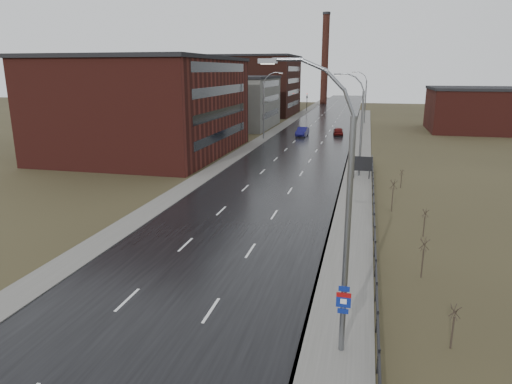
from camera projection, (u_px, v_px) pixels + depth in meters
The scene contains 25 objects.
ground at pixel (130, 351), 19.49m from camera, with size 320.00×320.00×0.00m, color #2D2819.
road at pixel (308, 142), 75.84m from camera, with size 14.00×300.00×0.06m, color black.
sidewalk_right at pixel (357, 178), 50.40m from camera, with size 3.20×180.00×0.18m, color #595651.
curb_right at pixel (343, 177), 50.74m from camera, with size 0.16×180.00×0.18m, color slate.
sidewalk_left at pixel (260, 140), 77.68m from camera, with size 2.40×260.00×0.12m, color #595651.
warehouse_near at pixel (149, 106), 64.76m from camera, with size 22.44×28.56×13.50m.
warehouse_mid at pixel (234, 102), 95.46m from camera, with size 16.32×20.40×10.50m.
warehouse_far at pixel (247, 85), 124.12m from camera, with size 26.52×24.48×15.50m.
building_right at pixel (478, 110), 88.55m from camera, with size 18.36×16.32×8.50m.
smokestack at pixel (325, 59), 157.73m from camera, with size 2.70×2.70×30.70m.
streetlight_main at pixel (340, 217), 17.89m from camera, with size 3.91×0.29×12.11m.
streetlight_right_mid at pixel (359, 125), 49.87m from camera, with size 3.36×0.28×11.35m.
streetlight_left at pixel (265, 105), 77.96m from camera, with size 3.36×0.28×11.35m.
streetlight_right_far at pixel (364, 97), 100.59m from camera, with size 3.36×0.28×11.35m.
guardrail at pixel (374, 221), 34.18m from camera, with size 0.10×53.05×1.10m.
shrub_b at pixel (453, 326), 19.43m from camera, with size 0.49×0.51×2.04m.
shrub_c at pixel (423, 257), 26.12m from camera, with size 0.57×0.60×2.41m.
shrub_d at pixel (424, 222), 32.69m from camera, with size 0.49×0.52×2.06m.
shrub_e at pixel (393, 195), 38.41m from camera, with size 0.65×0.69×2.78m.
shrub_f at pixel (401, 178), 46.26m from camera, with size 0.46×0.49×1.93m.
billboard at pixel (362, 164), 49.43m from camera, with size 2.15×0.17×2.63m.
traffic_light_left at pixel (307, 95), 132.82m from camera, with size 0.58×2.73×5.30m.
traffic_light_right at pixel (363, 96), 129.20m from camera, with size 0.58×2.73×5.30m.
car_near at pixel (302, 132), 82.75m from camera, with size 1.71×4.92×1.62m, color #0F0D44.
car_far at pixel (338, 131), 83.90m from camera, with size 1.77×4.40×1.50m, color #4E0D0D.
Camera 1 is at (9.26, -15.33, 11.63)m, focal length 32.00 mm.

